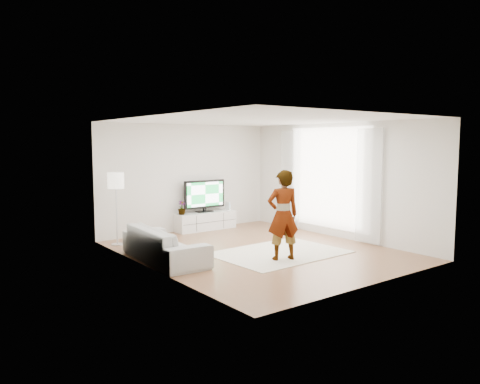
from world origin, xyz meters
TOP-DOWN VIEW (x-y plane):
  - floor at (0.00, 0.00)m, footprint 6.00×6.00m
  - ceiling at (0.00, 0.00)m, footprint 6.00×6.00m
  - wall_left at (-2.50, 0.00)m, footprint 0.02×6.00m
  - wall_right at (2.50, 0.00)m, footprint 0.02×6.00m
  - wall_back at (0.00, 3.00)m, footprint 5.00×0.02m
  - wall_front at (0.00, -3.00)m, footprint 5.00×0.02m
  - window at (2.48, 0.30)m, footprint 0.01×2.60m
  - curtain_near at (2.40, -1.00)m, footprint 0.04×0.70m
  - curtain_far at (2.40, 1.60)m, footprint 0.04×0.70m
  - media_console at (0.41, 2.76)m, footprint 1.70×0.48m
  - television at (0.41, 2.79)m, footprint 1.23×0.24m
  - game_console at (1.16, 2.76)m, footprint 0.08×0.17m
  - potted_plant at (-0.31, 2.77)m, footprint 0.22×0.22m
  - rug at (0.22, -0.43)m, footprint 2.73×2.01m
  - player at (-0.12, -0.90)m, footprint 0.76×0.62m
  - sofa at (-2.01, 0.47)m, footprint 1.00×2.33m
  - floor_lamp at (-2.20, 2.40)m, footprint 0.37×0.37m

SIDE VIEW (x-z plane):
  - floor at x=0.00m, z-range 0.00..0.00m
  - rug at x=0.22m, z-range 0.00..0.01m
  - media_console at x=0.41m, z-range 0.00..0.48m
  - sofa at x=-2.01m, z-range 0.00..0.67m
  - game_console at x=1.16m, z-range 0.48..0.70m
  - potted_plant at x=-0.31m, z-range 0.48..0.83m
  - player at x=-0.12m, z-range 0.01..1.79m
  - television at x=0.41m, z-range 0.51..1.37m
  - curtain_near at x=2.40m, z-range 0.05..2.65m
  - curtain_far at x=2.40m, z-range 0.05..2.65m
  - floor_lamp at x=-2.20m, z-range 0.57..2.22m
  - wall_left at x=-2.50m, z-range 0.00..2.80m
  - wall_right at x=2.50m, z-range 0.00..2.80m
  - wall_back at x=0.00m, z-range 0.00..2.80m
  - wall_front at x=0.00m, z-range 0.00..2.80m
  - window at x=2.48m, z-range 0.20..2.70m
  - ceiling at x=0.00m, z-range 2.80..2.80m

